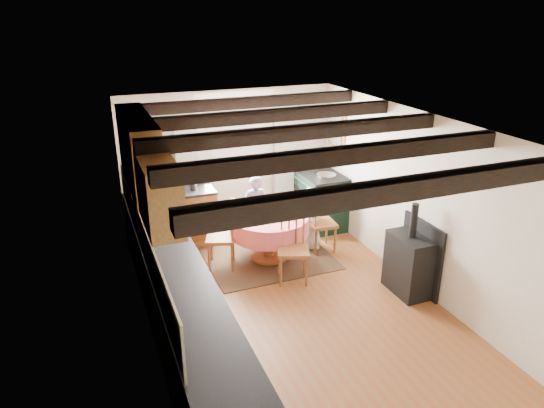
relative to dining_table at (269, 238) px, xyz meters
name	(u,v)px	position (x,y,z in m)	size (l,w,h in m)	color
floor	(295,308)	(-0.18, -1.38, -0.36)	(3.60, 5.50, 0.00)	brown
ceiling	(298,125)	(-0.18, -1.38, 2.04)	(3.60, 5.50, 0.00)	white
wall_back	(230,162)	(-0.18, 1.37, 0.84)	(3.60, 0.00, 2.40)	silver
wall_front	(450,365)	(-0.18, -4.13, 0.84)	(3.60, 0.00, 2.40)	silver
wall_left	(144,247)	(-1.98, -1.38, 0.84)	(0.00, 5.50, 2.40)	silver
wall_right	(420,203)	(1.62, -1.38, 0.84)	(0.00, 5.50, 2.40)	silver
beam_a	(404,189)	(-0.18, -3.38, 1.95)	(3.60, 0.16, 0.16)	black
beam_b	(341,156)	(-0.18, -2.38, 1.95)	(3.60, 0.16, 0.16)	black
beam_c	(298,133)	(-0.18, -1.38, 1.95)	(3.60, 0.16, 0.16)	black
beam_d	(266,116)	(-0.18, -0.38, 1.95)	(3.60, 0.16, 0.16)	black
beam_e	(242,103)	(-0.18, 0.62, 1.95)	(3.60, 0.16, 0.16)	black
splash_left	(142,236)	(-1.96, -1.08, 0.84)	(0.02, 4.50, 0.55)	beige
splash_back	(171,168)	(-1.18, 1.35, 0.84)	(1.40, 0.02, 0.55)	beige
base_cabinet_left	(177,302)	(-1.68, -1.38, 0.08)	(0.60, 5.30, 0.88)	olive
base_cabinet_back	(175,218)	(-1.23, 1.07, 0.08)	(1.30, 0.60, 0.88)	olive
worktop_left	(176,267)	(-1.66, -1.38, 0.54)	(0.64, 5.30, 0.04)	black
worktop_back	(173,192)	(-1.23, 1.05, 0.54)	(1.30, 0.64, 0.04)	black
wall_cabinet_glass	(139,151)	(-1.81, -0.18, 1.59)	(0.34, 1.80, 0.90)	olive
wall_cabinet_solid	(159,194)	(-1.81, -1.68, 1.54)	(0.34, 0.90, 0.70)	olive
window_frame	(235,138)	(-0.08, 1.35, 1.24)	(1.34, 0.03, 1.54)	white
window_pane	(235,138)	(-0.08, 1.36, 1.24)	(1.20, 0.01, 1.40)	white
curtain_left	(188,174)	(-0.93, 1.27, 0.74)	(0.35, 0.10, 2.10)	#B7C3B2
curtain_right	(284,163)	(0.77, 1.27, 0.74)	(0.35, 0.10, 2.10)	#B7C3B2
curtain_rod	(236,103)	(-0.08, 1.27, 1.84)	(0.03, 0.03, 2.00)	black
wall_picture	(337,129)	(1.59, 0.92, 1.34)	(0.04, 0.50, 0.60)	gold
wall_plate	(288,128)	(0.87, 1.34, 1.34)	(0.30, 0.30, 0.02)	silver
rug	(269,258)	(0.00, 0.00, -0.35)	(1.89, 1.47, 0.01)	#3F2E19
dining_table	(269,238)	(0.00, 0.00, 0.00)	(1.19, 1.19, 0.72)	pink
chair_near	(293,248)	(0.08, -0.73, 0.15)	(0.43, 0.46, 1.01)	#945B34
chair_left	(221,235)	(-0.75, 0.04, 0.15)	(0.44, 0.46, 1.02)	#945B34
chair_right	(322,221)	(0.89, 0.00, 0.13)	(0.42, 0.44, 0.98)	#945B34
aga_range	(319,198)	(1.29, 0.91, 0.13)	(0.69, 1.07, 0.98)	black
cast_iron_stove	(411,249)	(1.40, -1.57, 0.29)	(0.39, 0.65, 1.29)	black
child_far	(255,209)	(0.02, 0.67, 0.21)	(0.41, 0.27, 1.14)	slate
child_right	(311,218)	(0.77, 0.14, 0.15)	(0.50, 0.32, 1.02)	silver
bowl_a	(267,216)	(-0.05, -0.04, 0.38)	(0.21, 0.21, 0.05)	silver
bowl_b	(271,213)	(0.03, 0.01, 0.39)	(0.21, 0.21, 0.06)	silver
cup	(292,216)	(0.28, -0.22, 0.40)	(0.09, 0.09, 0.08)	silver
canister_tall	(161,184)	(-1.39, 1.14, 0.67)	(0.13, 0.13, 0.22)	#262628
canister_wide	(168,184)	(-1.27, 1.16, 0.65)	(0.16, 0.16, 0.18)	#262628
canister_slim	(193,182)	(-0.91, 0.98, 0.70)	(0.10, 0.10, 0.28)	#262628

